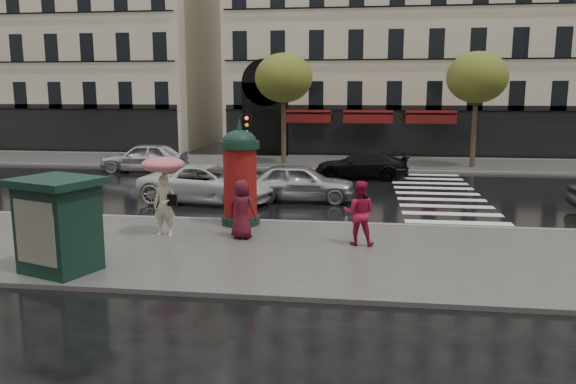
# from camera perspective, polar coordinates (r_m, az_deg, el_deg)

# --- Properties ---
(ground) EXTENTS (160.00, 160.00, 0.00)m
(ground) POSITION_cam_1_polar(r_m,az_deg,el_deg) (16.17, -2.28, -5.76)
(ground) COLOR black
(ground) RESTS_ON ground
(near_sidewalk) EXTENTS (90.00, 7.00, 0.12)m
(near_sidewalk) POSITION_cam_1_polar(r_m,az_deg,el_deg) (15.68, -2.59, -6.05)
(near_sidewalk) COLOR #474744
(near_sidewalk) RESTS_ON ground
(far_sidewalk) EXTENTS (90.00, 6.00, 0.12)m
(far_sidewalk) POSITION_cam_1_polar(r_m,az_deg,el_deg) (34.69, 3.08, 2.96)
(far_sidewalk) COLOR #474744
(far_sidewalk) RESTS_ON ground
(near_kerb) EXTENTS (90.00, 0.25, 0.14)m
(near_kerb) POSITION_cam_1_polar(r_m,az_deg,el_deg) (19.02, -0.74, -3.09)
(near_kerb) COLOR slate
(near_kerb) RESTS_ON ground
(far_kerb) EXTENTS (90.00, 0.25, 0.14)m
(far_kerb) POSITION_cam_1_polar(r_m,az_deg,el_deg) (31.73, 2.65, 2.30)
(far_kerb) COLOR slate
(far_kerb) RESTS_ON ground
(zebra_crossing) EXTENTS (3.60, 11.75, 0.01)m
(zebra_crossing) POSITION_cam_1_polar(r_m,az_deg,el_deg) (25.52, 14.92, -0.14)
(zebra_crossing) COLOR silver
(zebra_crossing) RESTS_ON ground
(bldg_far_left) EXTENTS (24.00, 14.00, 22.90)m
(bldg_far_left) POSITION_cam_1_polar(r_m,az_deg,el_deg) (52.04, -21.84, 17.12)
(bldg_far_left) COLOR #B7A88C
(bldg_far_left) RESTS_ON ground
(tree_far_left) EXTENTS (3.40, 3.40, 6.64)m
(tree_far_left) POSITION_cam_1_polar(r_m,az_deg,el_deg) (33.64, -0.44, 11.47)
(tree_far_left) COLOR #38281C
(tree_far_left) RESTS_ON ground
(tree_far_right) EXTENTS (3.40, 3.40, 6.64)m
(tree_far_right) POSITION_cam_1_polar(r_m,az_deg,el_deg) (33.91, 18.66, 10.94)
(tree_far_right) COLOR #38281C
(tree_far_right) RESTS_ON ground
(woman_umbrella) EXTENTS (1.29, 1.29, 2.48)m
(woman_umbrella) POSITION_cam_1_polar(r_m,az_deg,el_deg) (17.19, -12.51, 0.97)
(woman_umbrella) COLOR beige
(woman_umbrella) RESTS_ON near_sidewalk
(woman_red) EXTENTS (0.93, 0.75, 1.85)m
(woman_red) POSITION_cam_1_polar(r_m,az_deg,el_deg) (16.04, 7.23, -2.12)
(woman_red) COLOR #A31437
(woman_red) RESTS_ON near_sidewalk
(man_burgundy) EXTENTS (0.97, 0.76, 1.76)m
(man_burgundy) POSITION_cam_1_polar(r_m,az_deg,el_deg) (16.66, -4.70, -1.76)
(man_burgundy) COLOR #4E0F1D
(man_burgundy) RESTS_ON near_sidewalk
(morris_column) EXTENTS (1.30, 1.30, 3.50)m
(morris_column) POSITION_cam_1_polar(r_m,az_deg,el_deg) (18.33, -4.90, 1.86)
(morris_column) COLOR black
(morris_column) RESTS_ON near_sidewalk
(traffic_light) EXTENTS (0.26, 0.38, 4.06)m
(traffic_light) POSITION_cam_1_polar(r_m,az_deg,el_deg) (18.50, -4.02, 4.41)
(traffic_light) COLOR black
(traffic_light) RESTS_ON near_sidewalk
(newsstand) EXTENTS (2.34, 2.16, 2.30)m
(newsstand) POSITION_cam_1_polar(r_m,az_deg,el_deg) (14.62, -22.30, -3.01)
(newsstand) COLOR black
(newsstand) RESTS_ON near_sidewalk
(car_silver) EXTENTS (4.58, 1.92, 1.55)m
(car_silver) POSITION_cam_1_polar(r_m,az_deg,el_deg) (22.92, 1.20, 1.00)
(car_silver) COLOR #ABACB0
(car_silver) RESTS_ON ground
(car_white) EXTENTS (5.70, 3.08, 1.52)m
(car_white) POSITION_cam_1_polar(r_m,az_deg,el_deg) (22.91, -8.17, 0.87)
(car_white) COLOR silver
(car_white) RESTS_ON ground
(car_black) EXTENTS (4.84, 2.12, 1.38)m
(car_black) POSITION_cam_1_polar(r_m,az_deg,el_deg) (29.11, 7.50, 2.74)
(car_black) COLOR black
(car_black) RESTS_ON ground
(car_far_silver) EXTENTS (4.80, 2.00, 1.63)m
(car_far_silver) POSITION_cam_1_polar(r_m,az_deg,el_deg) (32.11, -14.38, 3.42)
(car_far_silver) COLOR #BCBDC2
(car_far_silver) RESTS_ON ground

